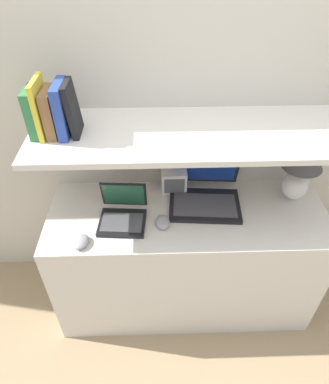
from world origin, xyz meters
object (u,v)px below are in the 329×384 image
book_green (34,112)px  laptop_large (205,193)px  computer_mouse (163,222)px  book_blue (62,109)px  table_lamp (301,166)px  router_box (174,181)px  book_yellow (41,108)px  second_mouse (81,242)px  book_brown (51,113)px  laptop_small (123,214)px  book_black (72,109)px

book_green → laptop_large: bearing=2.3°
computer_mouse → book_blue: bearing=160.7°
table_lamp → router_box: bearing=173.4°
book_green → book_yellow: book_yellow is taller
router_box → book_yellow: bearing=-168.8°
second_mouse → book_brown: book_brown is taller
table_lamp → book_blue: book_blue is taller
computer_mouse → laptop_large: bearing=37.9°
computer_mouse → router_box: 0.27m
book_yellow → laptop_large: bearing=2.5°
laptop_small → book_brown: 0.58m
book_green → book_brown: book_green is taller
second_mouse → book_black: bearing=88.6°
table_lamp → laptop_large: (-0.48, -0.01, -0.15)m
table_lamp → book_blue: size_ratio=1.46×
book_yellow → computer_mouse: bearing=-16.0°
computer_mouse → book_blue: 0.70m
book_green → book_black: bearing=0.0°
book_brown → book_yellow: bearing=180.0°
table_lamp → book_yellow: 1.27m
table_lamp → laptop_small: table_lamp is taller
book_green → book_yellow: size_ratio=0.85×
laptop_small → book_black: book_black is taller
table_lamp → laptop_large: size_ratio=0.86×
book_blue → book_black: bearing=0.0°
computer_mouse → book_brown: bearing=162.7°
book_blue → book_black: book_black is taller
computer_mouse → book_blue: (-0.42, 0.15, 0.54)m
book_green → book_blue: size_ratio=0.90×
book_brown → book_blue: book_blue is taller
laptop_large → book_brown: 0.85m
computer_mouse → book_yellow: size_ratio=0.43×
computer_mouse → book_blue: size_ratio=0.46×
table_lamp → book_green: (-1.25, -0.04, 0.34)m
book_green → book_blue: bearing=-0.0°
laptop_small → second_mouse: (-0.18, -0.16, -0.02)m
second_mouse → laptop_large: bearing=25.8°
second_mouse → book_black: book_black is taller
laptop_large → router_box: (-0.16, 0.08, 0.01)m
laptop_small → book_green: 0.62m
table_lamp → book_brown: bearing=-178.0°
table_lamp → book_blue: 1.18m
laptop_small → book_black: 0.56m
laptop_large → book_black: bearing=-177.0°
computer_mouse → book_brown: size_ratio=0.52×
second_mouse → book_brown: size_ratio=0.55×
book_green → book_blue: 0.12m
book_yellow → book_blue: 0.09m
computer_mouse → book_blue: book_blue is taller
laptop_small → book_blue: (-0.22, 0.10, 0.52)m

